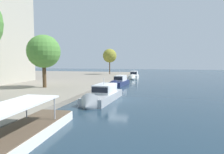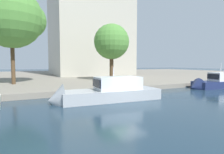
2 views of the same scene
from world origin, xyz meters
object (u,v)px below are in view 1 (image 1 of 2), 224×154
motor_yacht_4 (134,77)px  mooring_bollard_0 (114,77)px  tree_2 (110,56)px  motor_yacht_3 (119,83)px  tree_0 (45,50)px  motor_yacht_2 (101,97)px

motor_yacht_4 → mooring_bollard_0: 9.47m
tree_2 → motor_yacht_4: bearing=-135.7°
mooring_bollard_0 → motor_yacht_3: bearing=-160.7°
motor_yacht_3 → mooring_bollard_0: 8.98m
mooring_bollard_0 → tree_0: size_ratio=0.09×
motor_yacht_4 → tree_2: (10.34, 10.09, 6.52)m
motor_yacht_3 → tree_2: size_ratio=0.96×
motor_yacht_3 → tree_0: 16.57m
mooring_bollard_0 → motor_yacht_4: bearing=-24.1°
motor_yacht_2 → tree_2: size_ratio=1.10×
motor_yacht_3 → motor_yacht_4: size_ratio=1.15×
motor_yacht_3 → mooring_bollard_0: size_ratio=10.94×
mooring_bollard_0 → tree_2: size_ratio=0.09×
mooring_bollard_0 → tree_0: (-18.83, 8.16, 6.09)m
motor_yacht_3 → motor_yacht_4: bearing=-177.5°
motor_yacht_4 → tree_0: (-27.46, 12.03, 6.42)m
mooring_bollard_0 → tree_0: bearing=156.6°
motor_yacht_3 → tree_0: (-10.37, 11.12, 6.57)m
tree_0 → tree_2: tree_0 is taller
motor_yacht_3 → tree_0: bearing=-41.5°
motor_yacht_2 → mooring_bollard_0: (25.70, 4.34, 0.41)m
motor_yacht_2 → tree_0: bearing=-115.3°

